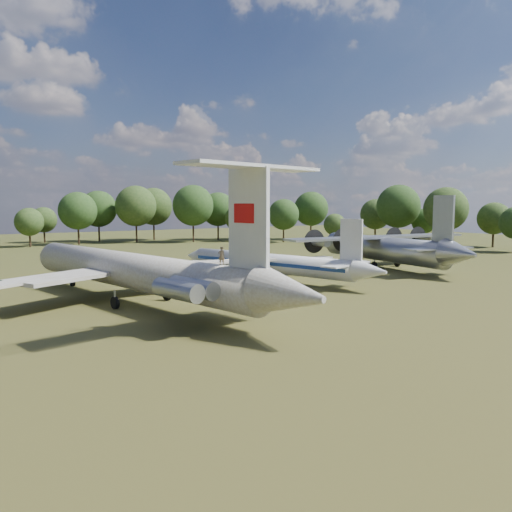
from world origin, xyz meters
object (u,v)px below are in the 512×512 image
tu104_jet (269,267)px  person_on_il62 (222,256)px  an12_transport (382,252)px  il62_airliner (131,277)px

tu104_jet → person_on_il62: (-18.98, -20.81, 4.54)m
an12_transport → person_on_il62: (-44.45, -22.83, 3.79)m
il62_airliner → tu104_jet: bearing=0.8°
il62_airliner → an12_transport: (47.93, 7.40, -0.11)m
an12_transport → person_on_il62: bearing=-147.3°
tu104_jet → person_on_il62: person_on_il62 is taller
an12_transport → il62_airliner: bearing=-165.7°
tu104_jet → person_on_il62: bearing=-150.5°
tu104_jet → person_on_il62: size_ratio=23.06×
an12_transport → person_on_il62: 50.12m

